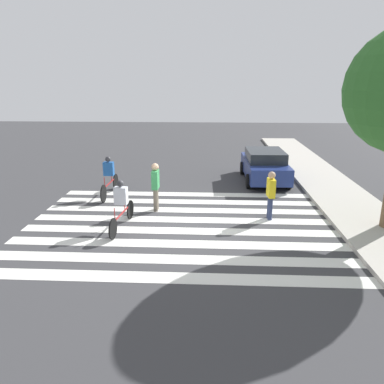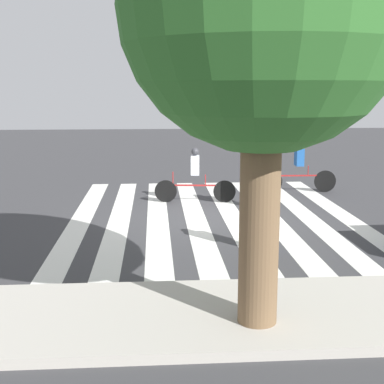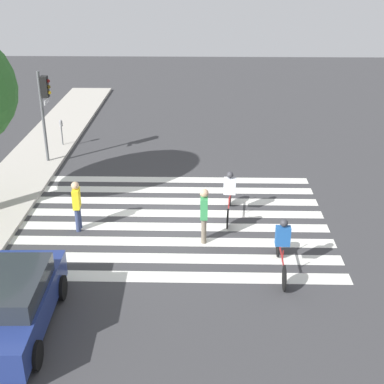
# 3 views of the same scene
# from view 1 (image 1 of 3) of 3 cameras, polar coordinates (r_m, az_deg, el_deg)

# --- Properties ---
(ground_plane) EXTENTS (60.00, 60.00, 0.00)m
(ground_plane) POSITION_cam_1_polar(r_m,az_deg,el_deg) (12.37, -1.90, -5.05)
(ground_plane) COLOR #38383A
(sidewalk_curb) EXTENTS (36.00, 2.50, 0.14)m
(sidewalk_curb) POSITION_cam_1_polar(r_m,az_deg,el_deg) (13.39, 25.92, -4.76)
(sidewalk_curb) COLOR #ADA89E
(sidewalk_curb) RESTS_ON ground_plane
(crosswalk_stripes) EXTENTS (7.35, 10.00, 0.01)m
(crosswalk_stripes) POSITION_cam_1_polar(r_m,az_deg,el_deg) (12.37, -1.90, -5.03)
(crosswalk_stripes) COLOR silver
(crosswalk_stripes) RESTS_ON ground_plane
(pedestrian_adult_blue_shirt) EXTENTS (0.48, 0.25, 1.67)m
(pedestrian_adult_blue_shirt) POSITION_cam_1_polar(r_m,az_deg,el_deg) (12.87, 11.91, -0.08)
(pedestrian_adult_blue_shirt) COLOR navy
(pedestrian_adult_blue_shirt) RESTS_ON ground_plane
(pedestrian_adult_yellow_jacket) EXTENTS (0.49, 0.26, 1.76)m
(pedestrian_adult_yellow_jacket) POSITION_cam_1_polar(r_m,az_deg,el_deg) (13.47, -5.58, 1.19)
(pedestrian_adult_yellow_jacket) COLOR #6B6051
(pedestrian_adult_yellow_jacket) RESTS_ON ground_plane
(cyclist_mid_street) EXTENTS (2.37, 0.42, 1.61)m
(cyclist_mid_street) POSITION_cam_1_polar(r_m,az_deg,el_deg) (12.03, -10.73, -1.62)
(cyclist_mid_street) COLOR black
(cyclist_mid_street) RESTS_ON ground_plane
(cyclist_near_curb) EXTENTS (2.44, 0.41, 1.64)m
(cyclist_near_curb) POSITION_cam_1_polar(r_m,az_deg,el_deg) (15.52, -12.52, 2.51)
(cyclist_near_curb) COLOR black
(cyclist_near_curb) RESTS_ON ground_plane
(car_parked_dark_suv) EXTENTS (4.08, 2.03, 1.46)m
(car_parked_dark_suv) POSITION_cam_1_polar(r_m,az_deg,el_deg) (17.77, 11.01, 4.01)
(car_parked_dark_suv) COLOR navy
(car_parked_dark_suv) RESTS_ON ground_plane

